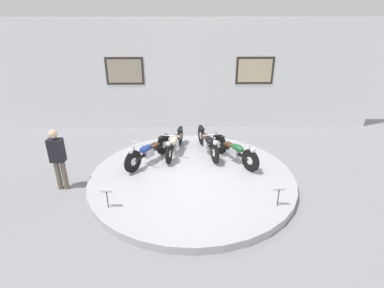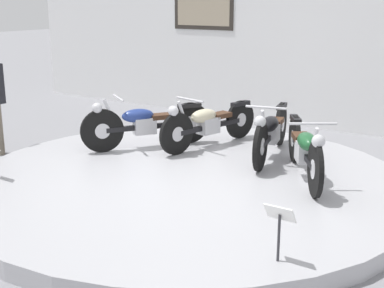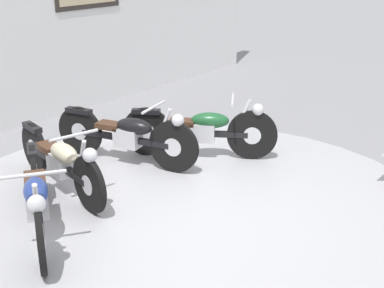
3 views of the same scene
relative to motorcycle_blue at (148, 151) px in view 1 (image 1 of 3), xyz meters
The scene contains 10 objects.
ground_plane 1.56m from the motorcycle_blue, 29.51° to the right, with size 60.00×60.00×0.00m, color gray.
display_platform 1.52m from the motorcycle_blue, 29.51° to the right, with size 5.52×5.52×0.19m, color #ADADB2.
back_wall 3.96m from the motorcycle_blue, 70.06° to the left, with size 14.00×0.22×4.06m.
motorcycle_blue is the anchor object (origin of this frame).
motorcycle_cream 0.95m from the motorcycle_blue, 38.35° to the left, with size 0.59×1.92×0.78m.
motorcycle_black 1.87m from the motorcycle_blue, 18.41° to the left, with size 0.63×1.95×0.80m.
motorcycle_green 2.51m from the motorcycle_blue, ahead, with size 1.14×1.69×0.80m.
info_placard_front_left 2.26m from the motorcycle_blue, 107.24° to the right, with size 0.26×0.11×0.51m.
info_placard_front_centre 3.85m from the motorcycle_blue, 34.13° to the right, with size 0.26×0.11×0.51m.
visitor_standing 2.39m from the motorcycle_blue, 154.05° to the right, with size 0.36×0.22×1.66m.
Camera 1 is at (-0.13, -7.08, 4.30)m, focal length 28.00 mm.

